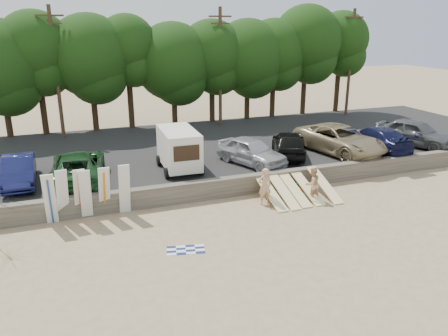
# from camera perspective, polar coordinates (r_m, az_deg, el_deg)

# --- Properties ---
(ground) EXTENTS (120.00, 120.00, 0.00)m
(ground) POSITION_cam_1_polar(r_m,az_deg,el_deg) (21.08, 9.17, -5.69)
(ground) COLOR tan
(ground) RESTS_ON ground
(seawall) EXTENTS (44.00, 0.50, 1.00)m
(seawall) POSITION_cam_1_polar(r_m,az_deg,el_deg) (23.35, 5.68, -1.78)
(seawall) COLOR #6B6356
(seawall) RESTS_ON ground
(parking_lot) EXTENTS (44.00, 14.50, 0.70)m
(parking_lot) POSITION_cam_1_polar(r_m,az_deg,el_deg) (29.98, -0.53, 2.60)
(parking_lot) COLOR #282828
(parking_lot) RESTS_ON ground
(treeline) EXTENTS (33.19, 6.33, 9.41)m
(treeline) POSITION_cam_1_polar(r_m,az_deg,el_deg) (35.53, -5.44, 14.73)
(treeline) COLOR #382616
(treeline) RESTS_ON parking_lot
(utility_poles) EXTENTS (25.80, 0.26, 9.00)m
(utility_poles) POSITION_cam_1_polar(r_m,az_deg,el_deg) (34.84, -0.49, 13.32)
(utility_poles) COLOR #473321
(utility_poles) RESTS_ON parking_lot
(box_trailer) EXTENTS (2.16, 3.70, 2.31)m
(box_trailer) POSITION_cam_1_polar(r_m,az_deg,el_deg) (24.17, -5.93, 2.64)
(box_trailer) COLOR silver
(box_trailer) RESTS_ON parking_lot
(car_0) EXTENTS (1.63, 4.38, 1.43)m
(car_0) POSITION_cam_1_polar(r_m,az_deg,el_deg) (24.43, -25.23, -0.32)
(car_0) COLOR #15184A
(car_0) RESTS_ON parking_lot
(car_1) EXTENTS (3.12, 5.90, 1.58)m
(car_1) POSITION_cam_1_polar(r_m,az_deg,el_deg) (23.73, -18.53, 0.19)
(car_1) COLOR #143918
(car_1) RESTS_ON parking_lot
(car_2) EXTENTS (3.41, 4.93, 1.56)m
(car_2) POSITION_cam_1_polar(r_m,az_deg,el_deg) (25.27, 3.59, 2.19)
(car_2) COLOR #A2A3A7
(car_2) RESTS_ON parking_lot
(car_3) EXTENTS (3.65, 5.06, 1.60)m
(car_3) POSITION_cam_1_polar(r_m,az_deg,el_deg) (27.08, 8.40, 3.19)
(car_3) COLOR black
(car_3) RESTS_ON parking_lot
(car_4) EXTENTS (4.14, 6.71, 1.73)m
(car_4) POSITION_cam_1_polar(r_m,az_deg,el_deg) (28.44, 14.86, 3.63)
(car_4) COLOR #8D7B59
(car_4) RESTS_ON parking_lot
(car_5) EXTENTS (2.39, 5.40, 1.54)m
(car_5) POSITION_cam_1_polar(r_m,az_deg,el_deg) (29.77, 19.14, 3.68)
(car_5) COLOR black
(car_5) RESTS_ON parking_lot
(car_6) EXTENTS (4.01, 5.56, 1.76)m
(car_6) POSITION_cam_1_polar(r_m,az_deg,el_deg) (31.82, 23.69, 4.25)
(car_6) COLOR #4C4F52
(car_6) RESTS_ON parking_lot
(surfboard_upright_0) EXTENTS (0.52, 0.80, 2.51)m
(surfboard_upright_0) POSITION_cam_1_polar(r_m,az_deg,el_deg) (20.42, -21.78, -3.82)
(surfboard_upright_0) COLOR silver
(surfboard_upright_0) RESTS_ON ground
(surfboard_upright_1) EXTENTS (0.60, 0.73, 2.54)m
(surfboard_upright_1) POSITION_cam_1_polar(r_m,az_deg,el_deg) (20.63, -20.35, -3.37)
(surfboard_upright_1) COLOR silver
(surfboard_upright_1) RESTS_ON ground
(surfboard_upright_2) EXTENTS (0.58, 0.84, 2.51)m
(surfboard_upright_2) POSITION_cam_1_polar(r_m,az_deg,el_deg) (20.63, -18.31, -3.20)
(surfboard_upright_2) COLOR silver
(surfboard_upright_2) RESTS_ON ground
(surfboard_upright_3) EXTENTS (0.50, 0.81, 2.51)m
(surfboard_upright_3) POSITION_cam_1_polar(r_m,az_deg,el_deg) (20.44, -17.61, -3.33)
(surfboard_upright_3) COLOR silver
(surfboard_upright_3) RESTS_ON ground
(surfboard_upright_4) EXTENTS (0.56, 0.89, 2.49)m
(surfboard_upright_4) POSITION_cam_1_polar(r_m,az_deg,el_deg) (20.65, -15.36, -2.90)
(surfboard_upright_4) COLOR silver
(surfboard_upright_4) RESTS_ON ground
(surfboard_upright_5) EXTENTS (0.51, 0.69, 2.54)m
(surfboard_upright_5) POSITION_cam_1_polar(r_m,az_deg,el_deg) (20.58, -12.87, -2.71)
(surfboard_upright_5) COLOR silver
(surfboard_upright_5) RESTS_ON ground
(surfboard_low_0) EXTENTS (0.56, 2.89, 0.95)m
(surfboard_low_0) POSITION_cam_1_polar(r_m,az_deg,el_deg) (21.93, 6.12, -3.23)
(surfboard_low_0) COLOR #F3E399
(surfboard_low_0) RESTS_ON ground
(surfboard_low_1) EXTENTS (0.56, 2.87, 1.00)m
(surfboard_low_1) POSITION_cam_1_polar(r_m,az_deg,el_deg) (22.18, 7.75, -2.97)
(surfboard_low_1) COLOR #F3E399
(surfboard_low_1) RESTS_ON ground
(surfboard_low_2) EXTENTS (0.56, 2.88, 0.99)m
(surfboard_low_2) POSITION_cam_1_polar(r_m,az_deg,el_deg) (22.54, 9.12, -2.70)
(surfboard_low_2) COLOR #F3E399
(surfboard_low_2) RESTS_ON ground
(surfboard_low_3) EXTENTS (0.56, 2.87, 1.00)m
(surfboard_low_3) POSITION_cam_1_polar(r_m,az_deg,el_deg) (22.87, 10.73, -2.46)
(surfboard_low_3) COLOR #F3E399
(surfboard_low_3) RESTS_ON ground
(surfboard_low_4) EXTENTS (0.56, 2.84, 1.11)m
(surfboard_low_4) POSITION_cam_1_polar(r_m,az_deg,el_deg) (23.23, 12.98, -2.14)
(surfboard_low_4) COLOR #F3E399
(surfboard_low_4) RESTS_ON ground
(beachgoer_a) EXTENTS (0.69, 0.46, 1.88)m
(beachgoer_a) POSITION_cam_1_polar(r_m,az_deg,el_deg) (21.42, 5.34, -2.39)
(beachgoer_a) COLOR tan
(beachgoer_a) RESTS_ON ground
(beachgoer_b) EXTENTS (0.97, 0.82, 1.76)m
(beachgoer_b) POSITION_cam_1_polar(r_m,az_deg,el_deg) (22.24, 11.44, -2.06)
(beachgoer_b) COLOR tan
(beachgoer_b) RESTS_ON ground
(cooler) EXTENTS (0.46, 0.42, 0.32)m
(cooler) POSITION_cam_1_polar(r_m,az_deg,el_deg) (23.63, 9.53, -2.58)
(cooler) COLOR #24872D
(cooler) RESTS_ON ground
(gear_bag) EXTENTS (0.33, 0.29, 0.22)m
(gear_bag) POSITION_cam_1_polar(r_m,az_deg,el_deg) (23.59, 10.02, -2.77)
(gear_bag) COLOR #C34616
(gear_bag) RESTS_ON ground
(beach_towel) EXTENTS (1.79, 1.79, 0.00)m
(beach_towel) POSITION_cam_1_polar(r_m,az_deg,el_deg) (17.61, -5.02, -10.59)
(beach_towel) COLOR white
(beach_towel) RESTS_ON ground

